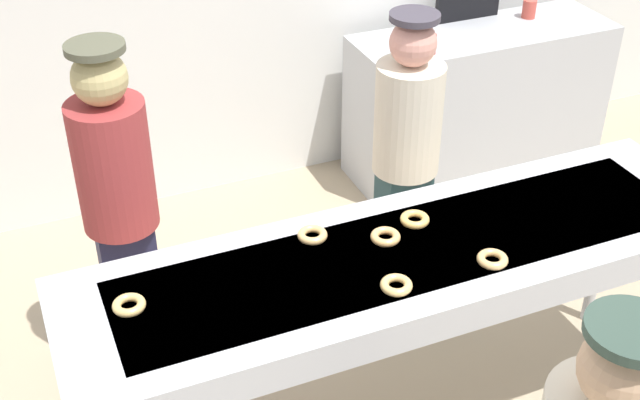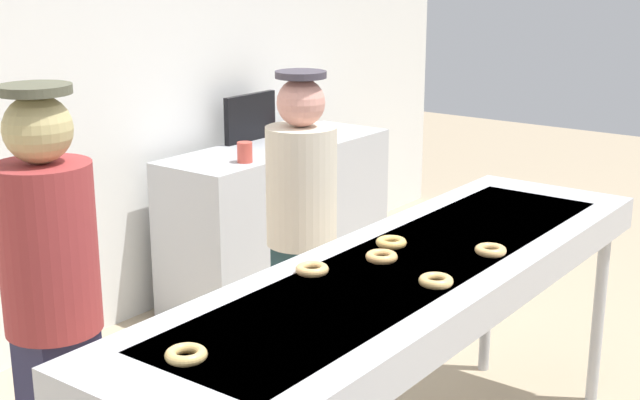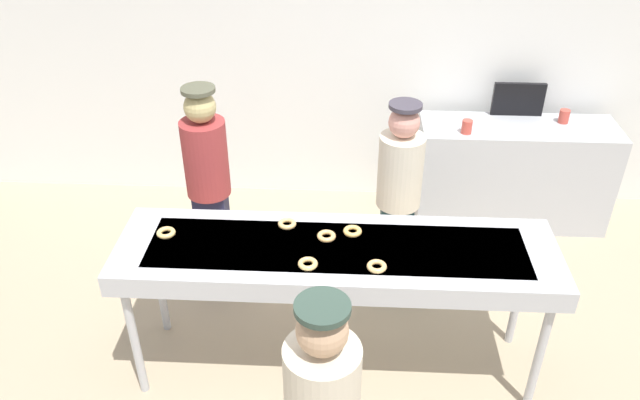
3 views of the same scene
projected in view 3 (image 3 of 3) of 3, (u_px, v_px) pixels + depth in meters
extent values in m
plane|color=tan|center=(335.00, 363.00, 4.37)|extent=(16.00, 16.00, 0.00)
cube|color=white|center=(345.00, 37.00, 5.49)|extent=(8.00, 0.12, 3.12)
cube|color=#B7BABF|center=(337.00, 256.00, 3.85)|extent=(2.71, 0.74, 0.14)
cube|color=slate|center=(337.00, 252.00, 3.84)|extent=(2.31, 0.52, 0.08)
cylinder|color=#B7BABF|center=(135.00, 342.00, 3.94)|extent=(0.06, 0.06, 0.87)
cylinder|color=#B7BABF|center=(539.00, 357.00, 3.83)|extent=(0.06, 0.06, 0.87)
cylinder|color=#B7BABF|center=(159.00, 282.00, 4.43)|extent=(0.06, 0.06, 0.87)
cylinder|color=#B7BABF|center=(519.00, 295.00, 4.32)|extent=(0.06, 0.06, 0.87)
torus|color=#E4BB6B|center=(166.00, 233.00, 3.91)|extent=(0.12, 0.12, 0.03)
torus|color=#DEAD67|center=(377.00, 266.00, 3.63)|extent=(0.17, 0.17, 0.03)
torus|color=#E7AE65|center=(326.00, 236.00, 3.88)|extent=(0.16, 0.16, 0.03)
torus|color=#EBB75D|center=(352.00, 231.00, 3.93)|extent=(0.13, 0.13, 0.03)
torus|color=#E2B569|center=(308.00, 264.00, 3.65)|extent=(0.17, 0.17, 0.03)
torus|color=#E0B069|center=(287.00, 224.00, 4.00)|extent=(0.16, 0.16, 0.03)
cube|color=#22223E|center=(215.00, 240.00, 4.85)|extent=(0.24, 0.18, 0.87)
cylinder|color=#993333|center=(206.00, 158.00, 4.46)|extent=(0.32, 0.32, 0.57)
sphere|color=tan|center=(200.00, 107.00, 4.25)|extent=(0.22, 0.22, 0.22)
cylinder|color=#4F4F3D|center=(198.00, 90.00, 4.18)|extent=(0.23, 0.23, 0.03)
cube|color=#1F3B3F|center=(394.00, 247.00, 4.84)|extent=(0.24, 0.18, 0.80)
cylinder|color=beige|center=(400.00, 171.00, 4.48)|extent=(0.33, 0.33, 0.55)
sphere|color=tan|center=(404.00, 122.00, 4.27)|extent=(0.22, 0.22, 0.22)
cylinder|color=#3C3741|center=(406.00, 106.00, 4.20)|extent=(0.23, 0.23, 0.03)
cylinder|color=beige|center=(322.00, 390.00, 2.83)|extent=(0.35, 0.35, 0.51)
sphere|color=tan|center=(322.00, 331.00, 2.64)|extent=(0.23, 0.23, 0.23)
cylinder|color=#304339|center=(322.00, 308.00, 2.57)|extent=(0.24, 0.24, 0.03)
cube|color=#B7BABF|center=(512.00, 174.00, 5.63)|extent=(1.69, 0.56, 0.95)
cylinder|color=#CC4C3F|center=(467.00, 127.00, 5.23)|extent=(0.09, 0.09, 0.12)
cylinder|color=#CC4C3F|center=(564.00, 116.00, 5.40)|extent=(0.09, 0.09, 0.12)
cube|color=black|center=(518.00, 99.00, 5.49)|extent=(0.45, 0.04, 0.30)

